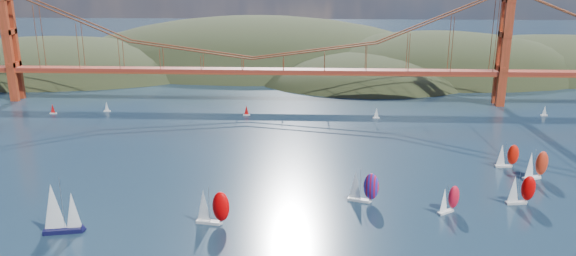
{
  "coord_description": "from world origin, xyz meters",
  "views": [
    {
      "loc": [
        29.42,
        -90.74,
        67.36
      ],
      "look_at": [
        21.29,
        90.0,
        13.47
      ],
      "focal_mm": 35.0,
      "sensor_mm": 36.0,
      "label": 1
    }
  ],
  "objects_px": {
    "racer_2": "(521,189)",
    "racer_3": "(507,155)",
    "racer_0": "(212,206)",
    "racer_4": "(536,165)",
    "racer_1": "(449,199)",
    "sloop_navy": "(59,209)",
    "racer_rwb": "(363,186)"
  },
  "relations": [
    {
      "from": "racer_4",
      "to": "racer_rwb",
      "type": "distance_m",
      "value": 60.54
    },
    {
      "from": "racer_2",
      "to": "racer_rwb",
      "type": "height_order",
      "value": "racer_rwb"
    },
    {
      "from": "sloop_navy",
      "to": "racer_rwb",
      "type": "bearing_deg",
      "value": 4.4
    },
    {
      "from": "racer_rwb",
      "to": "racer_4",
      "type": "bearing_deg",
      "value": 36.76
    },
    {
      "from": "racer_1",
      "to": "racer_2",
      "type": "bearing_deg",
      "value": -17.61
    },
    {
      "from": "racer_0",
      "to": "racer_1",
      "type": "relative_size",
      "value": 1.26
    },
    {
      "from": "racer_1",
      "to": "racer_3",
      "type": "xyz_separation_m",
      "value": [
        28.02,
        37.34,
        0.23
      ]
    },
    {
      "from": "racer_0",
      "to": "racer_4",
      "type": "distance_m",
      "value": 104.84
    },
    {
      "from": "racer_4",
      "to": "racer_rwb",
      "type": "xyz_separation_m",
      "value": [
        -56.93,
        -20.59,
        0.04
      ]
    },
    {
      "from": "racer_4",
      "to": "sloop_navy",
      "type": "bearing_deg",
      "value": 175.67
    },
    {
      "from": "racer_1",
      "to": "racer_2",
      "type": "distance_m",
      "value": 22.99
    },
    {
      "from": "racer_0",
      "to": "racer_1",
      "type": "height_order",
      "value": "racer_0"
    },
    {
      "from": "racer_2",
      "to": "racer_3",
      "type": "xyz_separation_m",
      "value": [
        6.05,
        30.58,
        -0.31
      ]
    },
    {
      "from": "racer_4",
      "to": "racer_rwb",
      "type": "height_order",
      "value": "racer_rwb"
    },
    {
      "from": "racer_4",
      "to": "racer_0",
      "type": "bearing_deg",
      "value": 178.5
    },
    {
      "from": "racer_4",
      "to": "racer_rwb",
      "type": "bearing_deg",
      "value": 177.78
    },
    {
      "from": "sloop_navy",
      "to": "racer_0",
      "type": "relative_size",
      "value": 1.42
    },
    {
      "from": "racer_rwb",
      "to": "racer_3",
      "type": "bearing_deg",
      "value": 48.13
    },
    {
      "from": "sloop_navy",
      "to": "racer_1",
      "type": "relative_size",
      "value": 1.78
    },
    {
      "from": "racer_1",
      "to": "racer_3",
      "type": "bearing_deg",
      "value": 18.4
    },
    {
      "from": "racer_0",
      "to": "racer_4",
      "type": "height_order",
      "value": "racer_0"
    },
    {
      "from": "racer_0",
      "to": "racer_1",
      "type": "distance_m",
      "value": 65.29
    },
    {
      "from": "racer_0",
      "to": "racer_3",
      "type": "xyz_separation_m",
      "value": [
        92.51,
        47.44,
        -0.8
      ]
    },
    {
      "from": "sloop_navy",
      "to": "racer_1",
      "type": "height_order",
      "value": "sloop_navy"
    },
    {
      "from": "racer_rwb",
      "to": "racer_1",
      "type": "bearing_deg",
      "value": 1.96
    },
    {
      "from": "sloop_navy",
      "to": "racer_2",
      "type": "bearing_deg",
      "value": -1.08
    },
    {
      "from": "racer_3",
      "to": "racer_4",
      "type": "bearing_deg",
      "value": -68.09
    },
    {
      "from": "racer_3",
      "to": "racer_rwb",
      "type": "bearing_deg",
      "value": -154.88
    },
    {
      "from": "racer_1",
      "to": "racer_2",
      "type": "height_order",
      "value": "racer_2"
    },
    {
      "from": "racer_0",
      "to": "racer_4",
      "type": "relative_size",
      "value": 1.04
    },
    {
      "from": "sloop_navy",
      "to": "racer_3",
      "type": "relative_size",
      "value": 1.68
    },
    {
      "from": "racer_0",
      "to": "racer_2",
      "type": "relative_size",
      "value": 1.11
    }
  ]
}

